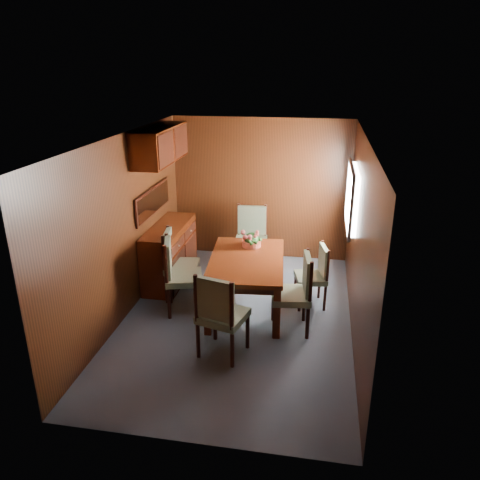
% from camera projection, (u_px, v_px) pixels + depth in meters
% --- Properties ---
extents(ground, '(4.50, 4.50, 0.00)m').
position_uv_depth(ground, '(237.00, 318.00, 6.31)').
color(ground, '#3E4855').
rests_on(ground, ground).
extents(room_shell, '(3.06, 4.52, 2.41)m').
position_uv_depth(room_shell, '(234.00, 194.00, 6.05)').
color(room_shell, black).
rests_on(room_shell, ground).
extents(sideboard, '(0.48, 1.40, 0.90)m').
position_uv_depth(sideboard, '(170.00, 253.00, 7.27)').
color(sideboard, '#371306').
rests_on(sideboard, ground).
extents(dining_table, '(1.12, 1.66, 0.74)m').
position_uv_depth(dining_table, '(247.00, 266.00, 6.36)').
color(dining_table, '#371306').
rests_on(dining_table, ground).
extents(chair_left_near, '(0.60, 0.61, 1.06)m').
position_uv_depth(chair_left_near, '(178.00, 271.00, 6.31)').
color(chair_left_near, black).
rests_on(chair_left_near, ground).
extents(chair_left_far, '(0.53, 0.55, 1.03)m').
position_uv_depth(chair_left_far, '(176.00, 260.00, 6.70)').
color(chair_left_far, black).
rests_on(chair_left_far, ground).
extents(chair_right_near, '(0.54, 0.56, 1.04)m').
position_uv_depth(chair_right_near, '(297.00, 289.00, 5.85)').
color(chair_right_near, black).
rests_on(chair_right_near, ground).
extents(chair_right_far, '(0.49, 0.51, 0.90)m').
position_uv_depth(chair_right_far, '(316.00, 272.00, 6.50)').
color(chair_right_far, black).
rests_on(chair_right_far, ground).
extents(chair_head, '(0.61, 0.60, 1.07)m').
position_uv_depth(chair_head, '(220.00, 312.00, 5.29)').
color(chair_head, black).
rests_on(chair_head, ground).
extents(chair_foot, '(0.54, 0.52, 1.07)m').
position_uv_depth(chair_foot, '(251.00, 235.00, 7.64)').
color(chair_foot, black).
rests_on(chair_foot, ground).
extents(flower_centerpiece, '(0.29, 0.29, 0.29)m').
position_uv_depth(flower_centerpiece, '(252.00, 237.00, 6.70)').
color(flower_centerpiece, '#CC563E').
rests_on(flower_centerpiece, dining_table).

